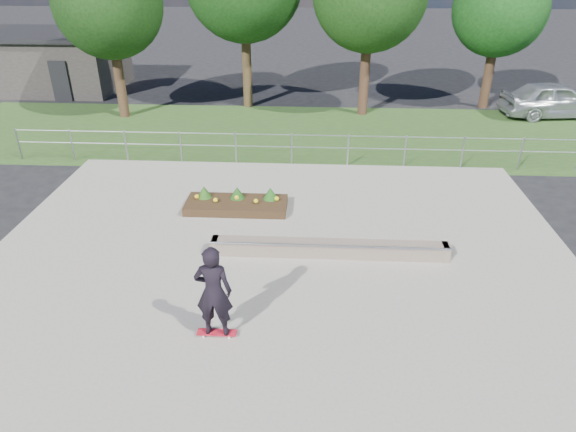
# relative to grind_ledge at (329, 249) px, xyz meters

# --- Properties ---
(ground) EXTENTS (120.00, 120.00, 0.00)m
(ground) POSITION_rel_grind_ledge_xyz_m (-1.24, -1.37, -0.26)
(ground) COLOR black
(ground) RESTS_ON ground
(grass_verge) EXTENTS (30.00, 8.00, 0.02)m
(grass_verge) POSITION_rel_grind_ledge_xyz_m (-1.24, 9.63, -0.25)
(grass_verge) COLOR #28471C
(grass_verge) RESTS_ON ground
(concrete_slab) EXTENTS (15.00, 15.00, 0.06)m
(concrete_slab) POSITION_rel_grind_ledge_xyz_m (-1.24, -1.37, -0.23)
(concrete_slab) COLOR gray
(concrete_slab) RESTS_ON ground
(fence) EXTENTS (20.06, 0.06, 1.20)m
(fence) POSITION_rel_grind_ledge_xyz_m (-1.24, 6.13, 0.51)
(fence) COLOR gray
(fence) RESTS_ON ground
(building) EXTENTS (8.40, 5.40, 3.00)m
(building) POSITION_rel_grind_ledge_xyz_m (-15.24, 16.63, 1.25)
(building) COLOR #2E2B28
(building) RESTS_ON ground
(tree_far_left) EXTENTS (4.55, 4.55, 7.15)m
(tree_far_left) POSITION_rel_grind_ledge_xyz_m (-9.24, 11.63, 4.59)
(tree_far_left) COLOR #382316
(tree_far_left) RESTS_ON ground
(tree_far_right) EXTENTS (4.20, 4.20, 6.60)m
(tree_far_right) POSITION_rel_grind_ledge_xyz_m (7.76, 14.13, 4.21)
(tree_far_right) COLOR #311F13
(tree_far_right) RESTS_ON ground
(grind_ledge) EXTENTS (6.00, 0.44, 0.43)m
(grind_ledge) POSITION_rel_grind_ledge_xyz_m (0.00, 0.00, 0.00)
(grind_ledge) COLOR #6A5A4E
(grind_ledge) RESTS_ON concrete_slab
(planter_bed) EXTENTS (3.00, 1.20, 0.61)m
(planter_bed) POSITION_rel_grind_ledge_xyz_m (-2.71, 2.50, -0.02)
(planter_bed) COLOR black
(planter_bed) RESTS_ON concrete_slab
(skateboarder) EXTENTS (0.80, 0.48, 2.08)m
(skateboarder) POSITION_rel_grind_ledge_xyz_m (-2.30, -3.14, 0.87)
(skateboarder) COLOR silver
(skateboarder) RESTS_ON concrete_slab
(parked_car) EXTENTS (4.92, 2.45, 1.61)m
(parked_car) POSITION_rel_grind_ledge_xyz_m (10.47, 12.71, 0.54)
(parked_car) COLOR #A6ABAF
(parked_car) RESTS_ON ground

